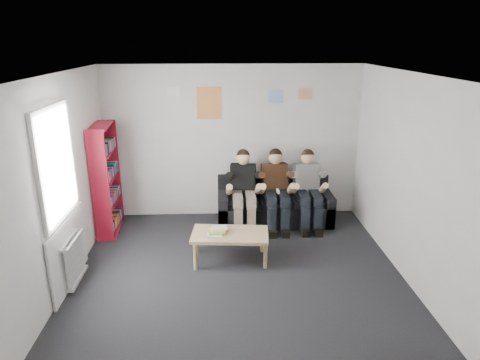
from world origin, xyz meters
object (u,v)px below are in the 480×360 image
at_px(person_right, 308,190).
at_px(coffee_table, 230,236).
at_px(person_middle, 276,190).
at_px(person_left, 244,191).
at_px(sofa, 274,206).
at_px(bookshelf, 107,179).

bearing_deg(person_right, coffee_table, -140.71).
bearing_deg(person_middle, person_right, -9.51).
distance_m(person_left, person_middle, 0.55).
height_order(person_left, person_right, person_left).
xyz_separation_m(sofa, person_right, (0.55, -0.19, 0.36)).
bearing_deg(person_middle, coffee_table, -133.65).
relative_size(sofa, person_right, 1.51).
relative_size(coffee_table, person_left, 0.83).
bearing_deg(coffee_table, person_middle, 55.98).
xyz_separation_m(bookshelf, coffee_table, (1.98, -1.13, -0.53)).
xyz_separation_m(person_middle, person_right, (0.55, 0.00, -0.01)).
distance_m(sofa, person_left, 0.69).
height_order(person_left, person_middle, person_middle).
bearing_deg(bookshelf, person_left, -3.04).
xyz_separation_m(coffee_table, person_right, (1.37, 1.22, 0.26)).
height_order(sofa, bookshelf, bookshelf).
distance_m(bookshelf, coffee_table, 2.34).
xyz_separation_m(bookshelf, person_right, (3.36, 0.09, -0.27)).
bearing_deg(coffee_table, person_left, 77.61).
height_order(coffee_table, person_left, person_left).
bearing_deg(sofa, bookshelf, -174.32).
bearing_deg(person_middle, person_left, 170.31).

